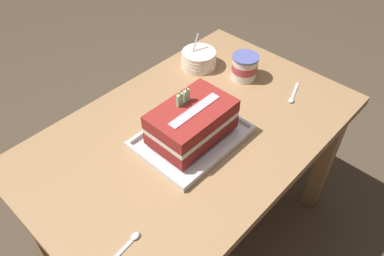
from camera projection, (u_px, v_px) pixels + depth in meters
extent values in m
plane|color=#4C3D2D|center=(192.00, 232.00, 1.80)|extent=(8.00, 8.00, 0.00)
cube|color=#9E754C|center=(192.00, 133.00, 1.33)|extent=(1.20, 0.76, 0.04)
cube|color=#9E754C|center=(325.00, 160.00, 1.70)|extent=(0.06, 0.06, 0.66)
cube|color=#9E754C|center=(37.00, 228.00, 1.45)|extent=(0.06, 0.06, 0.66)
cube|color=#9E754C|center=(217.00, 98.00, 2.01)|extent=(0.06, 0.06, 0.66)
cube|color=silver|center=(192.00, 138.00, 1.28)|extent=(0.36, 0.27, 0.01)
cube|color=silver|center=(221.00, 156.00, 1.21)|extent=(0.36, 0.01, 0.02)
cube|color=silver|center=(165.00, 118.00, 1.33)|extent=(0.36, 0.01, 0.02)
cube|color=silver|center=(154.00, 165.00, 1.18)|extent=(0.01, 0.25, 0.02)
cube|color=silver|center=(225.00, 111.00, 1.36)|extent=(0.01, 0.25, 0.02)
cube|color=maroon|center=(192.00, 129.00, 1.25)|extent=(0.28, 0.18, 0.05)
cube|color=silver|center=(192.00, 122.00, 1.22)|extent=(0.27, 0.18, 0.02)
cube|color=maroon|center=(192.00, 114.00, 1.20)|extent=(0.28, 0.18, 0.05)
cube|color=beige|center=(195.00, 110.00, 1.18)|extent=(0.21, 0.03, 0.00)
cube|color=#99DB9E|center=(180.00, 100.00, 1.18)|extent=(0.02, 0.01, 0.04)
ellipsoid|color=yellow|center=(180.00, 93.00, 1.16)|extent=(0.01, 0.01, 0.01)
cube|color=#99DB9E|center=(186.00, 96.00, 1.20)|extent=(0.02, 0.01, 0.04)
ellipsoid|color=yellow|center=(186.00, 89.00, 1.18)|extent=(0.01, 0.01, 0.01)
cylinder|color=silver|center=(199.00, 63.00, 1.59)|extent=(0.15, 0.15, 0.02)
cylinder|color=silver|center=(199.00, 60.00, 1.58)|extent=(0.15, 0.15, 0.02)
cylinder|color=silver|center=(199.00, 57.00, 1.56)|extent=(0.14, 0.14, 0.02)
cylinder|color=silver|center=(199.00, 54.00, 1.55)|extent=(0.14, 0.14, 0.02)
cylinder|color=silver|center=(194.00, 46.00, 1.54)|extent=(0.06, 0.02, 0.09)
cylinder|color=silver|center=(245.00, 68.00, 1.50)|extent=(0.10, 0.10, 0.09)
cylinder|color=#B23D47|center=(245.00, 67.00, 1.50)|extent=(0.10, 0.10, 0.03)
cylinder|color=#5961AB|center=(246.00, 57.00, 1.47)|extent=(0.11, 0.11, 0.01)
ellipsoid|color=silver|center=(291.00, 100.00, 1.42)|extent=(0.03, 0.03, 0.01)
cube|color=silver|center=(295.00, 91.00, 1.47)|extent=(0.11, 0.05, 0.00)
ellipsoid|color=silver|center=(135.00, 236.00, 1.01)|extent=(0.03, 0.02, 0.01)
cube|color=silver|center=(117.00, 256.00, 0.97)|extent=(0.11, 0.02, 0.00)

